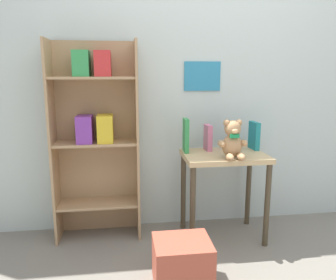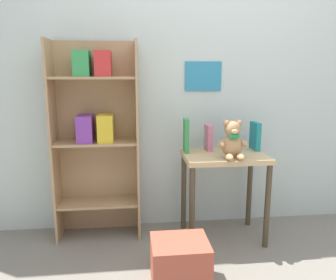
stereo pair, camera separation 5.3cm
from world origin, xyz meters
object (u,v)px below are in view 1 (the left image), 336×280
at_px(bookshelf_side, 96,130).
at_px(book_standing_green, 186,135).
at_px(book_standing_pink, 208,138).
at_px(teddy_bear, 233,141).
at_px(book_standing_blue, 232,138).
at_px(storage_bin, 182,263).
at_px(book_standing_teal, 254,136).
at_px(display_table, 224,169).

height_order(bookshelf_side, book_standing_green, bookshelf_side).
xyz_separation_m(bookshelf_side, book_standing_pink, (0.84, -0.05, -0.07)).
distance_m(teddy_bear, book_standing_blue, 0.25).
xyz_separation_m(teddy_bear, storage_bin, (-0.42, -0.41, -0.63)).
bearing_deg(book_standing_teal, display_table, -157.13).
distance_m(display_table, storage_bin, 0.78).
bearing_deg(teddy_bear, book_standing_teal, 43.59).
height_order(book_standing_green, storage_bin, book_standing_green).
bearing_deg(book_standing_green, display_table, -18.40).
bearing_deg(book_standing_pink, book_standing_green, -173.06).
height_order(display_table, book_standing_pink, book_standing_pink).
relative_size(teddy_bear, storage_bin, 0.81).
relative_size(book_standing_pink, book_standing_blue, 1.05).
distance_m(bookshelf_side, book_standing_pink, 0.84).
bearing_deg(book_standing_blue, display_table, -132.10).
bearing_deg(bookshelf_side, teddy_bear, -17.58).
relative_size(bookshelf_side, book_standing_pink, 7.46).
xyz_separation_m(book_standing_green, book_standing_teal, (0.54, 0.02, -0.02)).
xyz_separation_m(display_table, book_standing_pink, (-0.09, 0.13, 0.21)).
bearing_deg(book_standing_green, bookshelf_side, 175.12).
height_order(display_table, book_standing_green, book_standing_green).
bearing_deg(display_table, bookshelf_side, 169.30).
relative_size(teddy_bear, book_standing_green, 1.08).
xyz_separation_m(book_standing_teal, storage_bin, (-0.67, -0.65, -0.62)).
height_order(book_standing_pink, book_standing_blue, book_standing_pink).
distance_m(display_table, teddy_bear, 0.27).
height_order(bookshelf_side, book_standing_pink, bookshelf_side).
distance_m(bookshelf_side, book_standing_teal, 1.20).
relative_size(book_standing_teal, storage_bin, 0.64).
relative_size(teddy_bear, book_standing_blue, 1.44).
bearing_deg(storage_bin, display_table, 52.98).
bearing_deg(book_standing_pink, book_standing_teal, -3.14).
relative_size(book_standing_pink, storage_bin, 0.59).
height_order(display_table, book_standing_teal, book_standing_teal).
height_order(book_standing_teal, storage_bin, book_standing_teal).
xyz_separation_m(book_standing_blue, storage_bin, (-0.49, -0.64, -0.60)).
relative_size(bookshelf_side, book_standing_blue, 7.82).
bearing_deg(book_standing_blue, book_standing_pink, 171.77).
bearing_deg(book_standing_teal, book_standing_pink, 177.82).
bearing_deg(book_standing_blue, storage_bin, -130.05).
xyz_separation_m(book_standing_green, storage_bin, (-0.14, -0.63, -0.64)).
bearing_deg(book_standing_teal, teddy_bear, -137.31).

